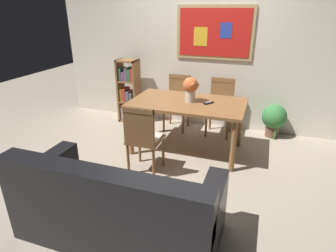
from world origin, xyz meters
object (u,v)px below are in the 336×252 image
object	(u,v)px
dining_table	(187,108)
dining_chair_near_left	(143,135)
potted_ivy	(274,119)
tv_remote	(209,103)
leather_couch	(117,208)
bookshelf	(129,93)
dining_chair_far_right	(221,102)
dining_chair_far_left	(178,98)
flower_vase	(191,87)

from	to	relation	value
dining_table	dining_chair_near_left	xyz separation A→B (m)	(-0.34, -0.80, -0.12)
potted_ivy	tv_remote	bearing A→B (deg)	-134.81
dining_table	leather_couch	xyz separation A→B (m)	(-0.12, -1.86, -0.35)
tv_remote	bookshelf	bearing A→B (deg)	153.99
dining_chair_far_right	tv_remote	bearing A→B (deg)	-93.91
potted_ivy	dining_table	bearing A→B (deg)	-142.47
dining_table	dining_chair_far_left	xyz separation A→B (m)	(-0.39, 0.79, -0.12)
dining_table	dining_chair_near_left	size ratio (longest dim) A/B	1.74
dining_chair_far_right	potted_ivy	size ratio (longest dim) A/B	1.47
dining_chair_near_left	dining_chair_far_left	bearing A→B (deg)	91.82
bookshelf	tv_remote	distance (m)	1.81
flower_vase	dining_chair_far_left	bearing A→B (deg)	118.44
bookshelf	potted_ivy	size ratio (longest dim) A/B	1.81
dining_table	flower_vase	bearing A→B (deg)	21.48
dining_chair_near_left	flower_vase	world-z (taller)	flower_vase
leather_couch	tv_remote	distance (m)	1.96
tv_remote	dining_chair_near_left	bearing A→B (deg)	-127.75
dining_chair_far_left	leather_couch	bearing A→B (deg)	-84.34
dining_table	bookshelf	size ratio (longest dim) A/B	1.41
dining_chair_near_left	bookshelf	distance (m)	1.88
dining_chair_far_right	tv_remote	xyz separation A→B (m)	(-0.05, -0.77, 0.22)
dining_chair_near_left	potted_ivy	distance (m)	2.32
dining_chair_far_left	bookshelf	xyz separation A→B (m)	(-0.94, 0.01, -0.01)
bookshelf	flower_vase	size ratio (longest dim) A/B	3.27
dining_table	dining_chair_far_left	size ratio (longest dim) A/B	1.74
dining_chair_near_left	flower_vase	xyz separation A→B (m)	(0.37, 0.81, 0.41)
potted_ivy	tv_remote	size ratio (longest dim) A/B	4.06
dining_table	leather_couch	bearing A→B (deg)	-93.80
tv_remote	potted_ivy	bearing A→B (deg)	45.19
dining_table	bookshelf	distance (m)	1.55
dining_table	tv_remote	world-z (taller)	tv_remote
dining_chair_near_left	leather_couch	bearing A→B (deg)	-78.66
bookshelf	potted_ivy	xyz separation A→B (m)	(2.52, 0.12, -0.22)
dining_chair_far_right	flower_vase	distance (m)	0.92
dining_chair_far_left	dining_table	bearing A→B (deg)	-63.94
dining_chair_near_left	bookshelf	xyz separation A→B (m)	(-0.99, 1.60, -0.01)
dining_chair_far_left	leather_couch	size ratio (longest dim) A/B	0.51
dining_table	dining_chair_far_right	world-z (taller)	dining_chair_far_right
dining_chair_far_right	leather_couch	distance (m)	2.69
dining_chair_far_right	flower_vase	xyz separation A→B (m)	(-0.31, -0.76, 0.41)
dining_chair_far_right	dining_chair_near_left	xyz separation A→B (m)	(-0.68, -1.58, 0.00)
dining_chair_near_left	leather_couch	xyz separation A→B (m)	(0.21, -1.06, -0.23)
dining_table	flower_vase	size ratio (longest dim) A/B	4.60
potted_ivy	tv_remote	distance (m)	1.36
tv_remote	dining_table	bearing A→B (deg)	-178.16
leather_couch	potted_ivy	world-z (taller)	leather_couch
dining_chair_far_left	flower_vase	xyz separation A→B (m)	(0.42, -0.77, 0.41)
dining_chair_far_left	leather_couch	world-z (taller)	dining_chair_far_left
dining_chair_far_left	potted_ivy	size ratio (longest dim) A/B	1.47
dining_table	dining_chair_near_left	distance (m)	0.88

